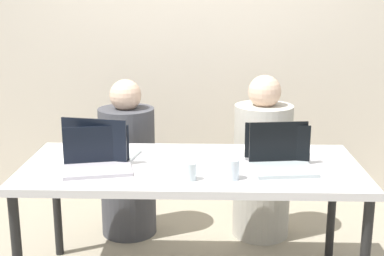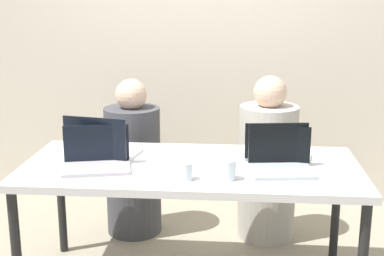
# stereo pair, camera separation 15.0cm
# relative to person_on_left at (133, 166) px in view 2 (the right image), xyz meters

# --- Properties ---
(back_wall) EXTENTS (4.64, 0.10, 2.42)m
(back_wall) POSITION_rel_person_on_left_xyz_m (0.45, 0.71, 0.74)
(back_wall) COLOR beige
(back_wall) RESTS_ON ground
(desk) EXTENTS (1.79, 0.80, 0.71)m
(desk) POSITION_rel_person_on_left_xyz_m (0.45, -0.68, 0.19)
(desk) COLOR silver
(desk) RESTS_ON ground
(person_on_left) EXTENTS (0.37, 0.37, 1.06)m
(person_on_left) POSITION_rel_person_on_left_xyz_m (0.00, 0.00, 0.00)
(person_on_left) COLOR #414247
(person_on_left) RESTS_ON ground
(person_on_right) EXTENTS (0.44, 0.44, 1.09)m
(person_on_right) POSITION_rel_person_on_left_xyz_m (0.90, 0.00, 0.01)
(person_on_right) COLOR #B7B2A5
(person_on_right) RESTS_ON ground
(laptop_front_right) EXTENTS (0.34, 0.29, 0.23)m
(laptop_front_right) POSITION_rel_person_on_left_xyz_m (0.92, -0.74, 0.29)
(laptop_front_right) COLOR #ADBABB
(laptop_front_right) RESTS_ON desk
(laptop_back_right) EXTENTS (0.38, 0.28, 0.21)m
(laptop_back_right) POSITION_rel_person_on_left_xyz_m (0.92, -0.56, 0.29)
(laptop_back_right) COLOR silver
(laptop_back_right) RESTS_ON desk
(laptop_front_left) EXTENTS (0.38, 0.29, 0.21)m
(laptop_front_left) POSITION_rel_person_on_left_xyz_m (-0.03, -0.78, 0.29)
(laptop_front_left) COLOR #B7B0B8
(laptop_front_left) RESTS_ON desk
(laptop_back_left) EXTENTS (0.40, 0.32, 0.24)m
(laptop_back_left) POSITION_rel_person_on_left_xyz_m (-0.05, -0.59, 0.30)
(laptop_back_left) COLOR silver
(laptop_back_left) RESTS_ON desk
(water_glass_center) EXTENTS (0.06, 0.06, 0.09)m
(water_glass_center) POSITION_rel_person_on_left_xyz_m (0.45, -0.92, 0.28)
(water_glass_center) COLOR silver
(water_glass_center) RESTS_ON desk
(water_glass_right) EXTENTS (0.07, 0.07, 0.10)m
(water_glass_right) POSITION_rel_person_on_left_xyz_m (0.65, -0.90, 0.29)
(water_glass_right) COLOR silver
(water_glass_right) RESTS_ON desk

